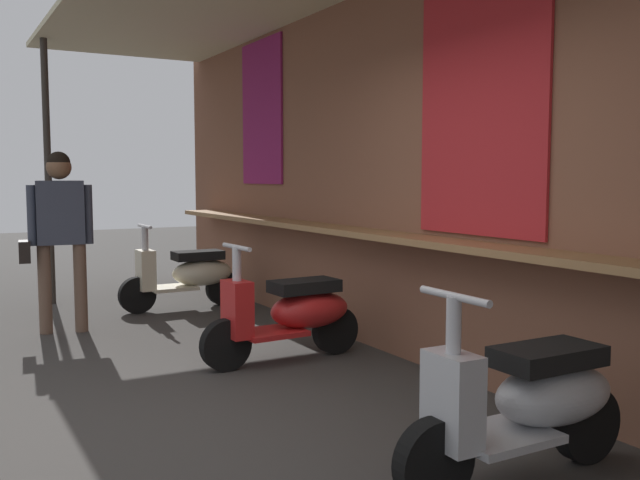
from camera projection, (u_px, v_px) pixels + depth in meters
The scene contains 6 objects.
ground_plane at pixel (226, 435), 3.99m from camera, with size 33.00×33.00×0.00m, color #383533.
market_stall_facade at pixel (477, 126), 4.73m from camera, with size 11.79×2.46×3.30m.
scooter_cream at pixel (188, 274), 7.82m from camera, with size 0.46×1.40×0.97m.
scooter_red at pixel (292, 313), 5.60m from camera, with size 0.46×1.40×0.97m.
scooter_silver at pixel (529, 401), 3.39m from camera, with size 0.46×1.40×0.97m.
shopper_with_handbag at pixel (59, 222), 6.55m from camera, with size 0.28×0.68×1.72m.
Camera 1 is at (3.64, -1.43, 1.48)m, focal length 38.93 mm.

